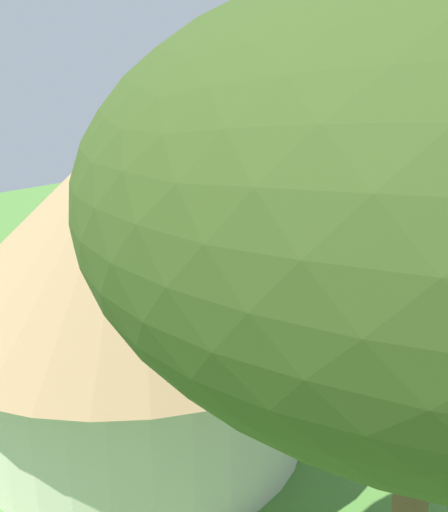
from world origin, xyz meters
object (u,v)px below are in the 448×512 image
(patio_chair_near_lawn, at_px, (88,282))
(guest_behind_table, at_px, (181,240))
(thatched_hut, at_px, (141,268))
(shade_umbrella, at_px, (135,183))
(zebra_nearest_camera, at_px, (244,227))
(patio_chair_near_hut, at_px, (138,264))
(patio_chair_west_end, at_px, (150,296))
(zebra_by_umbrella, at_px, (329,268))
(standing_watcher, at_px, (354,241))
(guest_beside_umbrella, at_px, (111,246))
(patio_dining_table, at_px, (139,273))
(acacia_tree_right_background, at_px, (446,199))
(patio_chair_east_end, at_px, (190,276))

(patio_chair_near_lawn, xyz_separation_m, guest_behind_table, (-0.63, -2.71, 0.52))
(thatched_hut, height_order, shade_umbrella, thatched_hut)
(zebra_nearest_camera, bearing_deg, patio_chair_near_lawn, 127.30)
(shade_umbrella, xyz_separation_m, patio_chair_near_hut, (0.87, -0.86, -2.31))
(patio_chair_west_end, xyz_separation_m, zebra_by_umbrella, (-2.91, -2.89, 0.43))
(shade_umbrella, distance_m, patio_chair_near_hut, 2.62)
(thatched_hut, height_order, patio_chair_near_lawn, thatched_hut)
(thatched_hut, bearing_deg, guest_behind_table, -54.66)
(patio_chair_near_lawn, height_order, zebra_nearest_camera, zebra_nearest_camera)
(thatched_hut, bearing_deg, patio_chair_west_end, -48.14)
(thatched_hut, relative_size, standing_watcher, 3.39)
(thatched_hut, xyz_separation_m, zebra_nearest_camera, (3.66, -8.16, -1.58))
(guest_behind_table, distance_m, standing_watcher, 4.64)
(standing_watcher, bearing_deg, patio_chair_near_hut, 76.92)
(patio_chair_near_hut, bearing_deg, guest_beside_umbrella, -28.02)
(zebra_nearest_camera, bearing_deg, patio_dining_table, 136.13)
(shade_umbrella, relative_size, acacia_tree_right_background, 0.61)
(thatched_hut, bearing_deg, zebra_by_umbrella, -90.84)
(patio_chair_near_lawn, bearing_deg, shade_umbrella, 90.00)
(shade_umbrella, distance_m, patio_chair_west_end, 2.62)
(thatched_hut, relative_size, patio_chair_near_hut, 6.28)
(zebra_by_umbrella, bearing_deg, shade_umbrella, 26.28)
(thatched_hut, bearing_deg, shade_umbrella, -45.26)
(patio_chair_near_lawn, height_order, guest_behind_table, guest_behind_table)
(patio_chair_west_end, xyz_separation_m, patio_chair_east_end, (0.13, -1.57, 0.00))
(guest_behind_table, bearing_deg, patio_chair_west_end, 121.64)
(thatched_hut, distance_m, patio_chair_east_end, 5.92)
(patio_chair_near_lawn, xyz_separation_m, acacia_tree_right_background, (-9.02, 5.16, 3.81))
(patio_chair_west_end, height_order, acacia_tree_right_background, acacia_tree_right_background)
(patio_chair_east_end, height_order, guest_behind_table, guest_behind_table)
(shade_umbrella, xyz_separation_m, acacia_tree_right_background, (-8.18, 6.04, 1.50))
(patio_dining_table, height_order, zebra_by_umbrella, zebra_by_umbrella)
(patio_chair_west_end, distance_m, standing_watcher, 5.90)
(patio_chair_near_hut, height_order, zebra_nearest_camera, zebra_nearest_camera)
(guest_behind_table, height_order, acacia_tree_right_background, acacia_tree_right_background)
(patio_chair_west_end, relative_size, guest_behind_table, 0.52)
(patio_chair_west_end, bearing_deg, patio_chair_near_hut, 85.32)
(guest_beside_umbrella, height_order, standing_watcher, standing_watcher)
(guest_beside_umbrella, height_order, zebra_by_umbrella, guest_beside_umbrella)
(thatched_hut, height_order, guest_beside_umbrella, thatched_hut)
(patio_chair_near_lawn, distance_m, guest_beside_umbrella, 1.74)
(thatched_hut, height_order, patio_chair_west_end, thatched_hut)
(patio_chair_near_hut, xyz_separation_m, acacia_tree_right_background, (-9.05, 6.89, 3.81))
(patio_chair_east_end, distance_m, standing_watcher, 4.61)
(patio_chair_west_end, bearing_deg, guest_behind_table, 60.77)
(guest_beside_umbrella, distance_m, acacia_tree_right_background, 12.32)
(patio_chair_west_end, bearing_deg, zebra_nearest_camera, 44.74)
(patio_chair_near_lawn, relative_size, standing_watcher, 0.54)
(patio_chair_east_end, bearing_deg, acacia_tree_right_background, -178.37)
(zebra_nearest_camera, distance_m, acacia_tree_right_background, 13.52)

